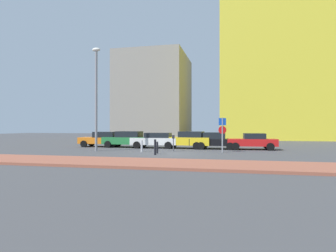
# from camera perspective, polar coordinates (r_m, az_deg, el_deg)

# --- Properties ---
(ground_plane) EXTENTS (120.00, 120.00, 0.00)m
(ground_plane) POSITION_cam_1_polar(r_m,az_deg,el_deg) (20.91, 0.09, -5.51)
(ground_plane) COLOR #424244
(sidewalk_brick) EXTENTS (40.00, 3.64, 0.14)m
(sidewalk_brick) POSITION_cam_1_polar(r_m,az_deg,el_deg) (15.08, -5.02, -7.31)
(sidewalk_brick) COLOR #93513D
(sidewalk_brick) RESTS_ON ground
(parked_car_orange) EXTENTS (4.26, 2.05, 1.47)m
(parked_car_orange) POSITION_cam_1_polar(r_m,az_deg,el_deg) (28.76, -12.86, -2.53)
(parked_car_orange) COLOR orange
(parked_car_orange) RESTS_ON ground
(parked_car_green) EXTENTS (4.33, 2.08, 1.53)m
(parked_car_green) POSITION_cam_1_polar(r_m,az_deg,el_deg) (27.53, -8.16, -2.56)
(parked_car_green) COLOR #237238
(parked_car_green) RESTS_ON ground
(parked_car_white) EXTENTS (4.30, 2.17, 1.40)m
(parked_car_white) POSITION_cam_1_polar(r_m,az_deg,el_deg) (26.53, -2.50, -2.75)
(parked_car_white) COLOR white
(parked_car_white) RESTS_ON ground
(parked_car_yellow) EXTENTS (4.41, 2.19, 1.54)m
(parked_car_yellow) POSITION_cam_1_polar(r_m,az_deg,el_deg) (25.88, 3.95, -2.72)
(parked_car_yellow) COLOR gold
(parked_car_yellow) RESTS_ON ground
(parked_car_black) EXTENTS (4.16, 2.00, 1.46)m
(parked_car_black) POSITION_cam_1_polar(r_m,az_deg,el_deg) (25.63, 9.09, -2.85)
(parked_car_black) COLOR black
(parked_car_black) RESTS_ON ground
(parked_car_red) EXTENTS (4.17, 2.05, 1.40)m
(parked_car_red) POSITION_cam_1_polar(r_m,az_deg,el_deg) (25.58, 16.35, -2.91)
(parked_car_red) COLOR red
(parked_car_red) RESTS_ON ground
(parking_sign_post) EXTENTS (0.59, 0.16, 2.64)m
(parking_sign_post) POSITION_cam_1_polar(r_m,az_deg,el_deg) (22.21, 10.73, -0.92)
(parking_sign_post) COLOR gray
(parking_sign_post) RESTS_ON ground
(parking_meter) EXTENTS (0.18, 0.14, 1.29)m
(parking_meter) POSITION_cam_1_polar(r_m,az_deg,el_deg) (22.94, 1.08, -2.93)
(parking_meter) COLOR #4C4C51
(parking_meter) RESTS_ON ground
(street_lamp) EXTENTS (0.70, 0.36, 8.34)m
(street_lamp) POSITION_cam_1_polar(r_m,az_deg,el_deg) (24.04, -14.05, 6.68)
(street_lamp) COLOR gray
(street_lamp) RESTS_ON ground
(traffic_bollard_near) EXTENTS (0.15, 0.15, 1.08)m
(traffic_bollard_near) POSITION_cam_1_polar(r_m,az_deg,el_deg) (20.00, -2.56, -4.20)
(traffic_bollard_near) COLOR black
(traffic_bollard_near) RESTS_ON ground
(traffic_bollard_mid) EXTENTS (0.16, 0.16, 0.91)m
(traffic_bollard_mid) POSITION_cam_1_polar(r_m,az_deg,el_deg) (22.30, -5.24, -4.01)
(traffic_bollard_mid) COLOR #B7B7BC
(traffic_bollard_mid) RESTS_ON ground
(traffic_bollard_far) EXTENTS (0.14, 0.14, 0.86)m
(traffic_bollard_far) POSITION_cam_1_polar(r_m,az_deg,el_deg) (21.11, -2.13, -4.29)
(traffic_bollard_far) COLOR black
(traffic_bollard_far) RESTS_ON ground
(building_colorful_midrise) EXTENTS (15.95, 17.28, 31.17)m
(building_colorful_midrise) POSITION_cam_1_polar(r_m,az_deg,el_deg) (53.00, 19.57, 14.75)
(building_colorful_midrise) COLOR gold
(building_colorful_midrise) RESTS_ON ground
(building_under_construction) EXTENTS (13.00, 15.33, 16.40)m
(building_under_construction) POSITION_cam_1_polar(r_m,az_deg,el_deg) (59.25, -2.62, 5.88)
(building_under_construction) COLOR gray
(building_under_construction) RESTS_ON ground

